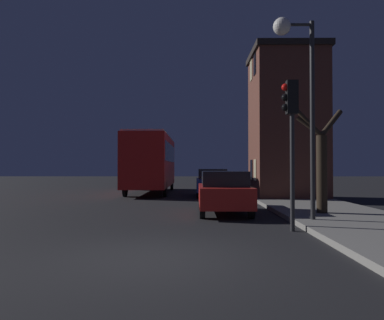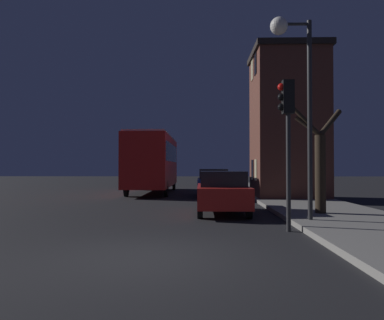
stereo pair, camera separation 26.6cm
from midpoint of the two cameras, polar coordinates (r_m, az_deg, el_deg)
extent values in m
plane|color=black|center=(7.32, -5.99, -14.61)|extent=(120.00, 120.00, 0.00)
cube|color=brown|center=(20.70, 14.71, 5.06)|extent=(3.54, 3.84, 7.50)
cube|color=black|center=(21.47, 14.66, 15.47)|extent=(3.78, 4.08, 0.30)
cube|color=beige|center=(19.64, 10.07, -1.50)|extent=(0.03, 0.70, 1.10)
cube|color=black|center=(20.86, 9.55, -1.47)|extent=(0.03, 0.70, 1.10)
cube|color=black|center=(20.35, 10.02, 14.19)|extent=(0.03, 0.70, 1.10)
cube|color=beige|center=(21.53, 9.51, 13.33)|extent=(0.03, 0.70, 1.10)
cylinder|color=#28282B|center=(11.75, 18.13, 5.87)|extent=(0.14, 0.14, 5.93)
cylinder|color=#28282B|center=(12.31, 15.93, 19.30)|extent=(0.90, 0.09, 0.09)
sphere|color=white|center=(12.19, 13.76, 19.24)|extent=(0.53, 0.53, 0.53)
cylinder|color=#28282B|center=(10.30, 15.20, -1.85)|extent=(0.12, 0.12, 3.13)
cube|color=black|center=(10.46, 15.15, 9.26)|extent=(0.30, 0.24, 0.90)
sphere|color=red|center=(10.47, 14.17, 10.75)|extent=(0.20, 0.20, 0.20)
sphere|color=black|center=(10.42, 14.18, 9.29)|extent=(0.20, 0.20, 0.20)
sphere|color=black|center=(10.38, 14.18, 7.82)|extent=(0.20, 0.20, 0.20)
cylinder|color=#2D2319|center=(13.44, 19.51, -2.04)|extent=(0.36, 0.36, 2.63)
cylinder|color=#2D2319|center=(13.99, 20.79, 5.29)|extent=(1.11, 0.91, 1.06)
cylinder|color=#2D2319|center=(13.50, 17.78, 4.91)|extent=(0.89, 0.38, 0.75)
cylinder|color=#2D2319|center=(13.50, 17.08, 6.16)|extent=(1.22, 0.40, 1.32)
cube|color=red|center=(24.70, -5.63, -0.26)|extent=(2.48, 9.55, 3.15)
cube|color=black|center=(24.71, -5.63, 1.06)|extent=(2.50, 8.79, 1.13)
cube|color=#B2B2B2|center=(24.77, -5.62, 3.53)|extent=(2.35, 9.08, 0.12)
cylinder|color=black|center=(27.70, -2.49, -3.60)|extent=(0.18, 0.96, 0.96)
cylinder|color=black|center=(27.95, -7.20, -3.57)|extent=(0.18, 0.96, 0.96)
cylinder|color=black|center=(21.52, -3.59, -4.34)|extent=(0.18, 0.96, 0.96)
cylinder|color=black|center=(21.84, -9.63, -4.28)|extent=(0.18, 0.96, 0.96)
cube|color=#B21E19|center=(13.76, 5.20, -5.40)|extent=(1.80, 3.88, 0.71)
cube|color=black|center=(13.54, 5.25, -2.83)|extent=(1.59, 2.02, 0.53)
cylinder|color=black|center=(15.12, 7.96, -6.36)|extent=(0.18, 0.63, 0.63)
cylinder|color=black|center=(15.02, 1.77, -6.40)|extent=(0.18, 0.63, 0.63)
cylinder|color=black|center=(12.63, 9.29, -7.41)|extent=(0.18, 0.63, 0.63)
cylinder|color=black|center=(12.51, 1.85, -7.48)|extent=(0.18, 0.63, 0.63)
cube|color=navy|center=(21.65, 3.58, -3.77)|extent=(1.78, 3.98, 0.69)
cube|color=black|center=(21.43, 3.60, -2.13)|extent=(1.56, 2.07, 0.56)
cylinder|color=black|center=(23.01, 5.44, -4.46)|extent=(0.18, 0.69, 0.69)
cylinder|color=black|center=(22.95, 1.46, -4.48)|extent=(0.18, 0.69, 0.69)
cylinder|color=black|center=(20.43, 5.97, -4.90)|extent=(0.18, 0.69, 0.69)
cylinder|color=black|center=(20.37, 1.47, -4.91)|extent=(0.18, 0.69, 0.69)
camera|label=1|loc=(0.13, -89.56, -0.01)|focal=35.00mm
camera|label=2|loc=(0.13, 90.44, 0.01)|focal=35.00mm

